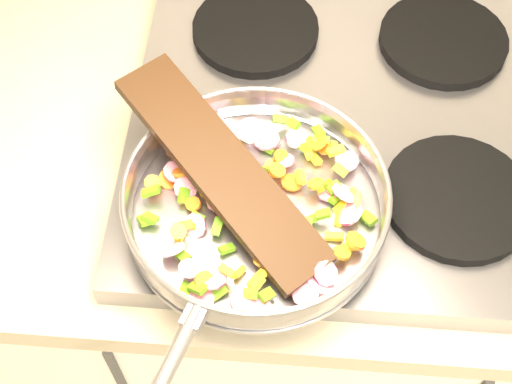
{
  "coord_description": "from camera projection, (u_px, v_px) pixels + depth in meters",
  "views": [
    {
      "loc": [
        -0.78,
        1.02,
        1.71
      ],
      "look_at": [
        -0.81,
        1.48,
        1.01
      ],
      "focal_mm": 50.0,
      "sensor_mm": 36.0,
      "label": 1
    }
  ],
  "objects": [
    {
      "name": "grate_br",
      "position": [
        443.0,
        40.0,
        1.06
      ],
      "size": [
        0.19,
        0.19,
        0.02
      ],
      "primitive_type": "cylinder",
      "color": "black",
      "rests_on": "cooktop"
    },
    {
      "name": "grate_bl",
      "position": [
        256.0,
        29.0,
        1.07
      ],
      "size": [
        0.19,
        0.19,
        0.02
      ],
      "primitive_type": "cylinder",
      "color": "black",
      "rests_on": "cooktop"
    },
    {
      "name": "grate_fl",
      "position": [
        239.0,
        184.0,
        0.92
      ],
      "size": [
        0.19,
        0.19,
        0.02
      ],
      "primitive_type": "cylinder",
      "color": "black",
      "rests_on": "cooktop"
    },
    {
      "name": "wooden_spatula",
      "position": [
        222.0,
        169.0,
        0.85
      ],
      "size": [
        0.29,
        0.3,
        0.08
      ],
      "primitive_type": "cube",
      "rotation": [
        0.0,
        -0.18,
        2.33
      ],
      "color": "black",
      "rests_on": "saute_pan"
    },
    {
      "name": "saute_pan",
      "position": [
        255.0,
        202.0,
        0.86
      ],
      "size": [
        0.36,
        0.51,
        0.06
      ],
      "rotation": [
        0.0,
        0.0,
        -0.32
      ],
      "color": "#9E9EA5",
      "rests_on": "grate_fl"
    },
    {
      "name": "vegetable_heap",
      "position": [
        260.0,
        206.0,
        0.87
      ],
      "size": [
        0.29,
        0.29,
        0.05
      ],
      "color": "#C1124A",
      "rests_on": "saute_pan"
    },
    {
      "name": "grate_fr",
      "position": [
        458.0,
        198.0,
        0.91
      ],
      "size": [
        0.19,
        0.19,
        0.02
      ],
      "primitive_type": "cylinder",
      "color": "black",
      "rests_on": "cooktop"
    },
    {
      "name": "cooktop",
      "position": [
        346.0,
        119.0,
        1.01
      ],
      "size": [
        0.6,
        0.6,
        0.04
      ],
      "primitive_type": "cube",
      "color": "#939399",
      "rests_on": "counter_top"
    }
  ]
}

